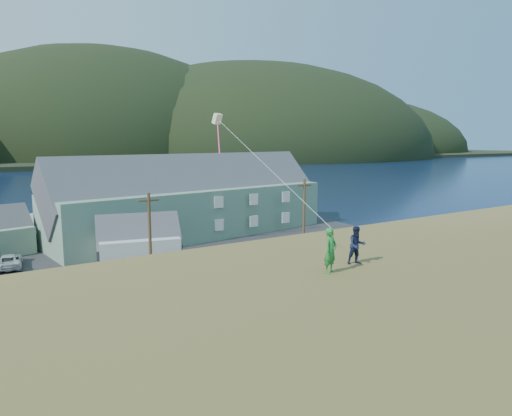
% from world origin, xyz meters
% --- Properties ---
extents(ground, '(900.00, 900.00, 0.00)m').
position_xyz_m(ground, '(0.00, 0.00, 0.00)').
color(ground, '#0A1638').
rests_on(ground, ground).
extents(grass_strip, '(110.00, 8.00, 0.10)m').
position_xyz_m(grass_strip, '(0.00, -2.00, 0.05)').
color(grass_strip, '#4C3D19').
rests_on(grass_strip, ground).
extents(waterfront_lot, '(72.00, 36.00, 0.12)m').
position_xyz_m(waterfront_lot, '(0.00, 17.00, 0.06)').
color(waterfront_lot, '#28282B').
rests_on(waterfront_lot, ground).
extents(wharf, '(26.00, 14.00, 0.90)m').
position_xyz_m(wharf, '(-6.00, 40.00, 0.45)').
color(wharf, gray).
rests_on(wharf, ground).
extents(far_hills, '(760.00, 265.00, 143.00)m').
position_xyz_m(far_hills, '(35.59, 279.38, 2.00)').
color(far_hills, black).
rests_on(far_hills, ground).
extents(lodge, '(37.38, 14.80, 12.79)m').
position_xyz_m(lodge, '(13.61, 21.52, 4.91)').
color(lodge, slate).
rests_on(lodge, waterfront_lot).
extents(shed_white, '(8.84, 6.82, 6.29)m').
position_xyz_m(shed_white, '(2.87, 10.83, 2.42)').
color(shed_white, silver).
rests_on(shed_white, waterfront_lot).
extents(utility_poles, '(32.78, 0.24, 9.46)m').
position_xyz_m(utility_poles, '(-0.53, 1.50, 4.52)').
color(utility_poles, '#47331E').
rests_on(utility_poles, waterfront_lot).
extents(parked_cars, '(21.24, 12.08, 1.57)m').
position_xyz_m(parked_cars, '(-7.60, 20.89, 0.86)').
color(parked_cars, '#B7B6BC').
rests_on(parked_cars, waterfront_lot).
extents(kite_flyer_green, '(0.75, 0.61, 1.78)m').
position_xyz_m(kite_flyer_green, '(0.93, -19.05, 8.09)').
color(kite_flyer_green, '#217C30').
rests_on(kite_flyer_green, hillside).
extents(kite_flyer_navy, '(0.94, 0.84, 1.60)m').
position_xyz_m(kite_flyer_navy, '(2.73, -18.65, 8.00)').
color(kite_flyer_navy, '#151D3B').
rests_on(kite_flyer_navy, hillside).
extents(kite_rig, '(0.91, 4.80, 10.08)m').
position_xyz_m(kite_rig, '(0.67, -10.37, 13.25)').
color(kite_rig, '#F7EFBC').
rests_on(kite_rig, ground).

